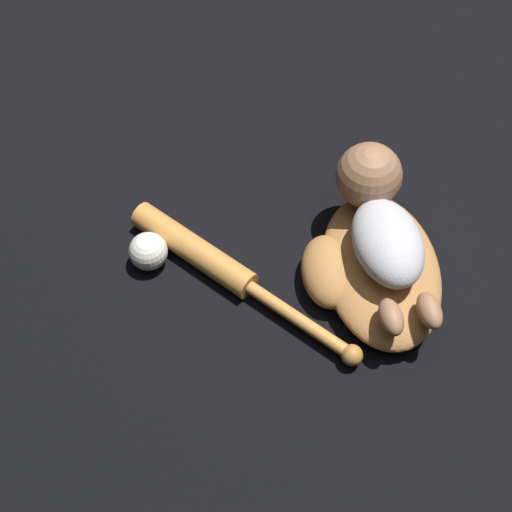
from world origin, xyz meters
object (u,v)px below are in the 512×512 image
baseball_glove (373,269)px  baseball_bat (215,264)px  baseball (148,251)px  baby_figure (381,214)px

baseball_glove → baseball_bat: size_ratio=0.83×
baseball_glove → baseball_bat: (-0.00, 0.28, -0.01)m
baseball_bat → baseball: baseball is taller
baseball_bat → baseball: size_ratio=6.12×
baseball_glove → baseball_bat: 0.28m
baseball_glove → baseball: baseball_glove is taller
baby_figure → baseball_bat: bearing=102.1°
baby_figure → baseball: (-0.05, 0.40, -0.09)m
baseball_glove → baby_figure: (0.06, -0.00, 0.08)m
baseball_glove → baby_figure: bearing=-1.6°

